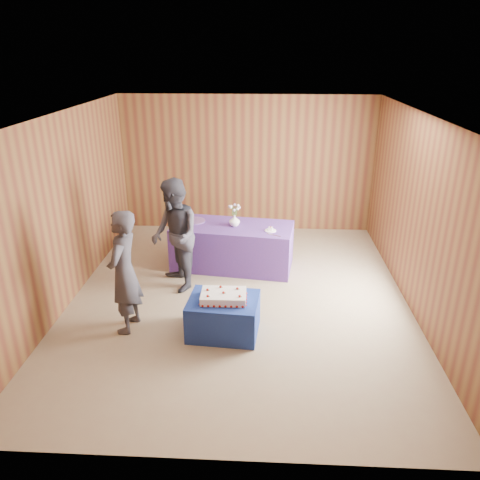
# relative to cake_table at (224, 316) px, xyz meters

# --- Properties ---
(ground) EXTENTS (6.00, 6.00, 0.00)m
(ground) POSITION_rel_cake_table_xyz_m (0.15, 0.92, -0.25)
(ground) COLOR gray
(ground) RESTS_ON ground
(room_shell) EXTENTS (5.04, 6.04, 2.72)m
(room_shell) POSITION_rel_cake_table_xyz_m (0.15, 0.92, 1.55)
(room_shell) COLOR brown
(room_shell) RESTS_ON ground
(cake_table) EXTENTS (0.96, 0.78, 0.50)m
(cake_table) POSITION_rel_cake_table_xyz_m (0.00, 0.00, 0.00)
(cake_table) COLOR navy
(cake_table) RESTS_ON ground
(serving_table) EXTENTS (2.10, 1.16, 0.75)m
(serving_table) POSITION_rel_cake_table_xyz_m (-0.02, 2.05, 0.12)
(serving_table) COLOR #5C3086
(serving_table) RESTS_ON ground
(sheet_cake) EXTENTS (0.61, 0.42, 0.14)m
(sheet_cake) POSITION_rel_cake_table_xyz_m (0.01, -0.01, 0.30)
(sheet_cake) COLOR white
(sheet_cake) RESTS_ON cake_table
(vase) EXTENTS (0.24, 0.24, 0.19)m
(vase) POSITION_rel_cake_table_xyz_m (0.02, 2.03, 0.59)
(vase) COLOR white
(vase) RESTS_ON serving_table
(flower_spray) EXTENTS (0.21, 0.21, 0.16)m
(flower_spray) POSITION_rel_cake_table_xyz_m (0.02, 2.03, 0.82)
(flower_spray) COLOR #2D6E2C
(flower_spray) RESTS_ON vase
(platter) EXTENTS (0.46, 0.46, 0.02)m
(platter) POSITION_rel_cake_table_xyz_m (-0.69, 2.21, 0.51)
(platter) COLOR #6D4992
(platter) RESTS_ON serving_table
(plate) EXTENTS (0.21, 0.21, 0.01)m
(plate) POSITION_rel_cake_table_xyz_m (0.62, 1.83, 0.51)
(plate) COLOR white
(plate) RESTS_ON serving_table
(cake_slice) EXTENTS (0.07, 0.06, 0.07)m
(cake_slice) POSITION_rel_cake_table_xyz_m (0.62, 1.83, 0.54)
(cake_slice) COLOR white
(cake_slice) RESTS_ON plate
(knife) EXTENTS (0.23, 0.15, 0.00)m
(knife) POSITION_rel_cake_table_xyz_m (0.67, 1.65, 0.50)
(knife) COLOR silver
(knife) RESTS_ON serving_table
(guest_left) EXTENTS (0.47, 0.65, 1.67)m
(guest_left) POSITION_rel_cake_table_xyz_m (-1.28, 0.05, 0.58)
(guest_left) COLOR #34343D
(guest_left) RESTS_ON ground
(guest_right) EXTENTS (0.97, 1.05, 1.75)m
(guest_right) POSITION_rel_cake_table_xyz_m (-0.84, 1.24, 0.62)
(guest_right) COLOR #33343E
(guest_right) RESTS_ON ground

